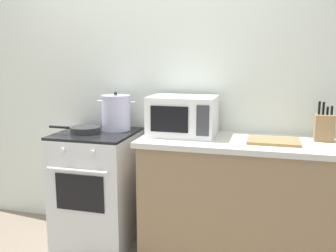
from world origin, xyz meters
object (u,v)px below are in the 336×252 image
object	(u,v)px
microwave	(183,116)
knife_block	(324,127)
stove	(98,187)
stock_pot	(116,113)
cutting_board	(273,141)
frying_pan	(85,130)

from	to	relation	value
microwave	knife_block	size ratio (longest dim) A/B	1.77
stove	stock_pot	world-z (taller)	stock_pot
microwave	knife_block	world-z (taller)	microwave
stock_pot	stove	bearing A→B (deg)	-130.20
cutting_board	knife_block	size ratio (longest dim) A/B	1.27
stock_pot	knife_block	distance (m)	1.59
cutting_board	knife_block	xyz separation A→B (m)	(0.34, 0.14, 0.09)
stove	knife_block	xyz separation A→B (m)	(1.71, 0.14, 0.56)
stove	knife_block	bearing A→B (deg)	4.71
stove	knife_block	size ratio (longest dim) A/B	3.25
frying_pan	cutting_board	distance (m)	1.44
cutting_board	knife_block	bearing A→B (deg)	22.11
stock_pot	frying_pan	world-z (taller)	stock_pot
knife_block	cutting_board	bearing A→B (deg)	-157.89
frying_pan	knife_block	world-z (taller)	knife_block
stove	microwave	xyz separation A→B (m)	(0.69, 0.08, 0.61)
frying_pan	microwave	bearing A→B (deg)	8.78
frying_pan	cutting_board	xyz separation A→B (m)	(1.44, 0.04, -0.02)
stock_pot	cutting_board	bearing A→B (deg)	-6.34
microwave	cutting_board	size ratio (longest dim) A/B	1.39
stove	cutting_board	distance (m)	1.45
microwave	cutting_board	distance (m)	0.69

